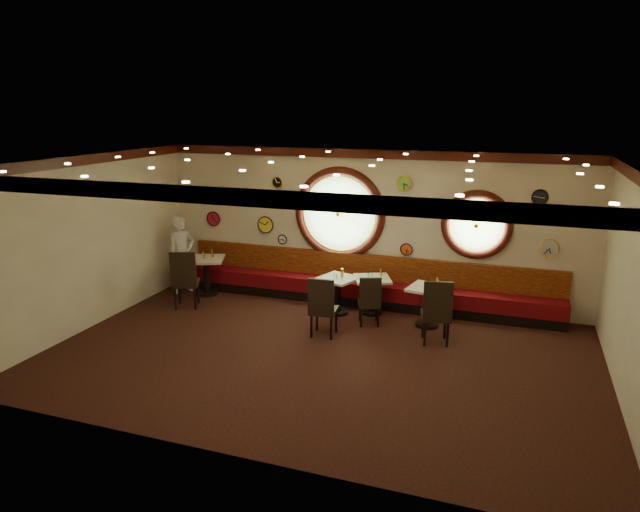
{
  "coord_description": "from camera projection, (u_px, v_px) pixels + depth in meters",
  "views": [
    {
      "loc": [
        2.92,
        -8.28,
        4.04
      ],
      "look_at": [
        -0.27,
        0.8,
        1.5
      ],
      "focal_mm": 32.0,
      "sensor_mm": 36.0,
      "label": 1
    }
  ],
  "objects": [
    {
      "name": "table_d",
      "position": [
        428.0,
        302.0,
        10.68
      ],
      "size": [
        0.83,
        0.83,
        0.77
      ],
      "color": "black",
      "rests_on": "floor"
    },
    {
      "name": "molding_back",
      "position": [
        368.0,
        154.0,
        11.42
      ],
      "size": [
        9.0,
        0.1,
        0.18
      ],
      "primitive_type": "cube",
      "color": "#3C110B",
      "rests_on": "wall_back"
    },
    {
      "name": "banquette_base",
      "position": [
        362.0,
        299.0,
        11.98
      ],
      "size": [
        8.0,
        0.55,
        0.2
      ],
      "primitive_type": "cube",
      "color": "black",
      "rests_on": "floor"
    },
    {
      "name": "banquette_seat",
      "position": [
        362.0,
        288.0,
        11.92
      ],
      "size": [
        8.0,
        0.55,
        0.3
      ],
      "primitive_type": "cube",
      "color": "#5D0810",
      "rests_on": "banquette_base"
    },
    {
      "name": "banquette_back",
      "position": [
        366.0,
        267.0,
        12.01
      ],
      "size": [
        8.0,
        0.1,
        0.55
      ],
      "primitive_type": "cube",
      "color": "#610A07",
      "rests_on": "wall_back"
    },
    {
      "name": "molding_left",
      "position": [
        84.0,
        160.0,
        10.16
      ],
      "size": [
        0.1,
        6.0,
        0.18
      ],
      "primitive_type": "cube",
      "color": "#3C110B",
      "rests_on": "wall_back"
    },
    {
      "name": "wall_left",
      "position": [
        91.0,
        242.0,
        10.56
      ],
      "size": [
        0.02,
        6.0,
        3.2
      ],
      "primitive_type": "cube",
      "color": "beige",
      "rests_on": "floor"
    },
    {
      "name": "condiment_c_salt",
      "position": [
        368.0,
        275.0,
        11.28
      ],
      "size": [
        0.03,
        0.03,
        0.09
      ],
      "primitive_type": "cylinder",
      "color": "#BDBCC1",
      "rests_on": "table_c"
    },
    {
      "name": "table_a",
      "position": [
        206.0,
        272.0,
        12.48
      ],
      "size": [
        0.98,
        0.98,
        0.83
      ],
      "color": "black",
      "rests_on": "floor"
    },
    {
      "name": "wall_back",
      "position": [
        367.0,
        227.0,
        11.85
      ],
      "size": [
        9.0,
        0.02,
        3.2
      ],
      "primitive_type": "cube",
      "color": "beige",
      "rests_on": "floor"
    },
    {
      "name": "condiment_b_bottle",
      "position": [
        342.0,
        273.0,
        11.24
      ],
      "size": [
        0.06,
        0.06,
        0.18
      ],
      "primitive_type": "cylinder",
      "color": "gold",
      "rests_on": "table_b"
    },
    {
      "name": "wall_front",
      "position": [
        230.0,
        331.0,
        6.38
      ],
      "size": [
        9.0,
        0.02,
        3.2
      ],
      "primitive_type": "cube",
      "color": "beige",
      "rests_on": "floor"
    },
    {
      "name": "molding_front",
      "position": [
        227.0,
        196.0,
        6.04
      ],
      "size": [
        9.0,
        0.1,
        0.18
      ],
      "primitive_type": "cube",
      "color": "#3C110B",
      "rests_on": "wall_back"
    },
    {
      "name": "condiment_b_pepper",
      "position": [
        337.0,
        276.0,
        11.19
      ],
      "size": [
        0.03,
        0.03,
        0.09
      ],
      "primitive_type": "cylinder",
      "color": "silver",
      "rests_on": "table_b"
    },
    {
      "name": "wall_right",
      "position": [
        634.0,
        293.0,
        7.67
      ],
      "size": [
        0.02,
        6.0,
        3.2
      ],
      "primitive_type": "cube",
      "color": "beige",
      "rests_on": "floor"
    },
    {
      "name": "condiment_d_salt",
      "position": [
        425.0,
        283.0,
        10.71
      ],
      "size": [
        0.03,
        0.03,
        0.09
      ],
      "primitive_type": "cylinder",
      "color": "silver",
      "rests_on": "table_d"
    },
    {
      "name": "condiment_a_pepper",
      "position": [
        204.0,
        256.0,
        12.35
      ],
      "size": [
        0.04,
        0.04,
        0.11
      ],
      "primitive_type": "cylinder",
      "color": "silver",
      "rests_on": "table_a"
    },
    {
      "name": "porthole_right_frame",
      "position": [
        477.0,
        225.0,
        11.08
      ],
      "size": [
        1.38,
        0.18,
        1.38
      ],
      "primitive_type": "torus",
      "rotation": [
        1.57,
        0.0,
        0.0
      ],
      "color": "#3C110B",
      "rests_on": "wall_back"
    },
    {
      "name": "wall_clock_4",
      "position": [
        214.0,
        219.0,
        12.98
      ],
      "size": [
        0.32,
        0.03,
        0.32
      ],
      "primitive_type": "cylinder",
      "rotation": [
        1.57,
        0.0,
        0.0
      ],
      "color": "red",
      "rests_on": "wall_back"
    },
    {
      "name": "waiter",
      "position": [
        182.0,
        254.0,
        12.59
      ],
      "size": [
        0.65,
        0.75,
        1.72
      ],
      "primitive_type": "imported",
      "rotation": [
        0.0,
        0.0,
        1.11
      ],
      "color": "white",
      "rests_on": "floor"
    },
    {
      "name": "wall_clock_1",
      "position": [
        540.0,
        197.0,
        10.55
      ],
      "size": [
        0.28,
        0.03,
        0.28
      ],
      "primitive_type": "cylinder",
      "rotation": [
        1.57,
        0.0,
        0.0
      ],
      "color": "black",
      "rests_on": "wall_back"
    },
    {
      "name": "chair_c",
      "position": [
        370.0,
        298.0,
        10.68
      ],
      "size": [
        0.52,
        0.52,
        0.6
      ],
      "rotation": [
        0.0,
        0.0,
        0.34
      ],
      "color": "black",
      "rests_on": "floor"
    },
    {
      "name": "condiment_c_bottle",
      "position": [
        381.0,
        273.0,
        11.31
      ],
      "size": [
        0.05,
        0.05,
        0.16
      ],
      "primitive_type": "cylinder",
      "color": "gold",
      "rests_on": "table_c"
    },
    {
      "name": "porthole_left_ring",
      "position": [
        339.0,
        214.0,
        11.93
      ],
      "size": [
        1.61,
        0.03,
        1.61
      ],
      "primitive_type": "torus",
      "rotation": [
        1.57,
        0.0,
        0.0
      ],
      "color": "yellow",
      "rests_on": "wall_back"
    },
    {
      "name": "chair_d",
      "position": [
        437.0,
        308.0,
        9.79
      ],
      "size": [
        0.6,
        0.6,
        0.73
      ],
      "rotation": [
        0.0,
        0.0,
        0.24
      ],
      "color": "black",
      "rests_on": "floor"
    },
    {
      "name": "chair_b",
      "position": [
        322.0,
        303.0,
        10.14
      ],
      "size": [
        0.5,
        0.5,
        0.69
      ],
      "rotation": [
        0.0,
        0.0,
        0.07
      ],
      "color": "black",
      "rests_on": "floor"
    },
    {
      "name": "table_c",
      "position": [
        372.0,
        291.0,
        11.34
      ],
      "size": [
        0.89,
        0.89,
        0.75
      ],
      "color": "black",
      "rests_on": "floor"
    },
    {
      "name": "wall_clock_5",
      "position": [
        404.0,
        183.0,
        11.33
      ],
      "size": [
        0.3,
        0.03,
        0.3
      ],
      "primitive_type": "cylinder",
      "rotation": [
        1.57,
        0.0,
        0.0
      ],
      "color": "#7FCA3F",
      "rests_on": "wall_back"
    },
    {
      "name": "floor",
      "position": [
        319.0,
        355.0,
        9.52
      ],
      "size": [
        9.0,
        6.0,
        0.0
      ],
      "primitive_type": "cube",
      "color": "black",
      "rests_on": "ground"
    },
    {
      "name": "wall_clock_0",
      "position": [
        277.0,
        182.0,
        12.24
      ],
      "size": [
        0.24,
        0.03,
        0.24
      ],
      "primitive_type": "cylinder",
      "rotation": [
        1.57,
        0.0,
        0.0
      ],
      "color": "black",
      "rests_on": "wall_back"
    },
    {
      "name": "condiment_d_pepper",
      "position": [
        429.0,
        286.0,
        10.52
      ],
      "size": [
        0.04,
        0.04,
        0.11
      ],
      "primitive_type": "cylinder",
      "color": "silver",
      "rests_on": "table_d"
    },
    {
      "name": "condiment_d_bottle",
      "position": [
        438.0,
        282.0,
        10.62
      ],
      "size": [
        0.05,
        0.05,
        0.17
      ],
      "primitive_type": "cylinder",
      "color": "gold",
      "rests_on": "table_d"
    },
    {
      "name": "table_b",
      "position": [
        338.0,
        291.0,
        11.34
      ],
      "size": [
        0.87,
        0.87,
        0.76
      ],
      "color": "black",
      "rests_on": "floor"
    },
    {
      "name": "chair_a",
      "position": [
        185.0,
        276.0,
        11.58
      ],
      "size": [
        0.66,
        0.66,
        0.75
      ],
      "rotation": [
        0.0,
        0.0,
        0.38
      ],
      "color": "black",
      "rests_on": "floor"
    },
    {
      "name": "porthole_left_glass",
      "position": [
        340.0,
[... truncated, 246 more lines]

